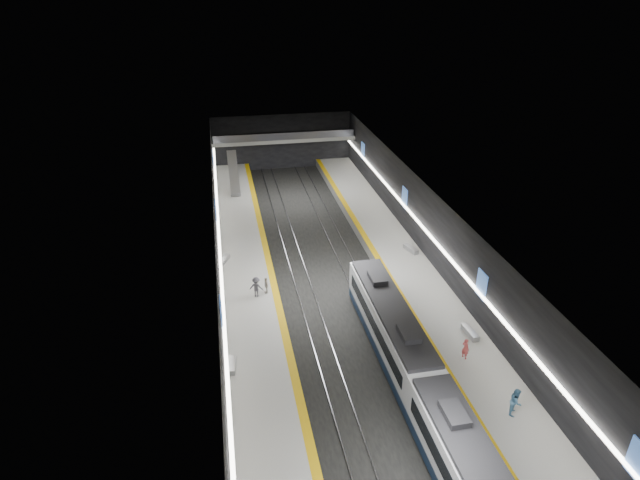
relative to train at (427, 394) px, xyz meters
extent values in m
plane|color=black|center=(-2.50, 16.15, -2.20)|extent=(70.00, 70.00, 0.00)
cube|color=beige|center=(-2.50, 16.15, 5.80)|extent=(20.00, 70.00, 0.04)
cube|color=black|center=(-12.50, 16.15, 1.80)|extent=(0.04, 70.00, 8.00)
cube|color=black|center=(7.50, 16.15, 1.80)|extent=(0.04, 70.00, 8.00)
cube|color=black|center=(-2.50, 51.15, 1.80)|extent=(20.00, 0.04, 8.00)
cube|color=slate|center=(-10.00, 16.15, -1.70)|extent=(5.00, 70.00, 1.00)
cube|color=#AEAEA9|center=(-10.00, 16.15, -1.19)|extent=(5.00, 70.00, 0.02)
cube|color=#DCA80B|center=(-7.80, 16.15, -1.18)|extent=(0.60, 70.00, 0.02)
cube|color=slate|center=(5.00, 16.15, -1.70)|extent=(5.00, 70.00, 1.00)
cube|color=#AEAEA9|center=(5.00, 16.15, -1.19)|extent=(5.00, 70.00, 0.02)
cube|color=#DCA80B|center=(2.80, 16.15, -1.18)|extent=(0.60, 70.00, 0.02)
cube|color=gray|center=(-5.72, 16.15, -2.14)|extent=(0.08, 70.00, 0.12)
cube|color=gray|center=(-4.28, 16.15, -2.14)|extent=(0.08, 70.00, 0.12)
cube|color=gray|center=(-0.72, 16.15, -2.14)|extent=(0.08, 70.00, 0.12)
cube|color=gray|center=(0.72, 16.15, -2.14)|extent=(0.08, 70.00, 0.12)
cube|color=black|center=(0.00, -7.50, 1.60)|extent=(2.44, 14.25, 0.30)
cube|color=#0D1C32|center=(0.00, 7.50, -1.45)|extent=(2.65, 15.00, 0.80)
cube|color=silver|center=(0.00, 7.50, 0.20)|extent=(2.65, 15.00, 2.50)
cube|color=black|center=(0.00, 7.50, 1.60)|extent=(2.44, 14.25, 0.30)
cube|color=black|center=(0.00, 7.50, 0.25)|extent=(2.69, 13.20, 1.00)
cube|color=black|center=(0.00, -0.02, 0.15)|extent=(1.85, 0.05, 1.20)
cube|color=#3A62AE|center=(-12.42, 8.15, 2.30)|extent=(0.10, 1.50, 2.20)
cube|color=#3A62AE|center=(-12.42, 26.15, 2.30)|extent=(0.10, 1.50, 2.20)
cube|color=#3A62AE|center=(-12.42, 43.15, 2.30)|extent=(0.10, 1.50, 2.20)
cube|color=#3A62AE|center=(7.42, -8.85, 2.30)|extent=(0.10, 1.50, 2.20)
cube|color=#3A62AE|center=(7.42, 8.15, 2.30)|extent=(0.10, 1.50, 2.20)
cube|color=#3A62AE|center=(7.42, 26.15, 2.30)|extent=(0.10, 1.50, 2.20)
cube|color=#3A62AE|center=(7.42, 43.15, 2.30)|extent=(0.10, 1.50, 2.20)
cube|color=white|center=(-12.30, 16.15, 1.60)|extent=(0.25, 68.60, 0.12)
cube|color=white|center=(7.30, 16.15, 1.60)|extent=(0.25, 68.60, 0.12)
cube|color=gray|center=(-2.50, 49.15, 2.80)|extent=(20.00, 3.00, 0.50)
cube|color=#47474C|center=(-2.50, 47.70, 3.55)|extent=(19.60, 0.08, 1.00)
cube|color=#99999E|center=(-10.00, 42.15, 0.70)|extent=(1.20, 7.50, 3.92)
cube|color=#99999E|center=(-12.00, 6.31, -0.98)|extent=(0.66, 1.81, 0.43)
cube|color=#99999E|center=(-12.00, 22.10, -0.98)|extent=(1.17, 1.81, 0.43)
cube|color=#99999E|center=(6.20, 6.63, -0.96)|extent=(0.69, 1.98, 0.48)
cube|color=#99999E|center=(6.44, 20.68, -0.97)|extent=(1.07, 1.95, 0.46)
imported|color=#D64F50|center=(4.60, 4.17, -0.37)|extent=(0.60, 0.71, 1.65)
imported|color=teal|center=(5.36, -1.51, -0.23)|extent=(1.15, 1.19, 1.94)
imported|color=#B8B0A9|center=(-8.58, 15.73, -0.44)|extent=(0.45, 0.92, 1.52)
imported|color=#46454D|center=(-9.46, 15.30, -0.27)|extent=(1.36, 1.05, 1.85)
camera|label=1|loc=(-11.60, -24.04, 23.95)|focal=30.00mm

